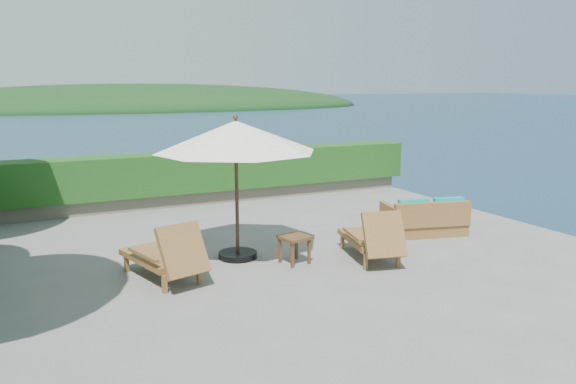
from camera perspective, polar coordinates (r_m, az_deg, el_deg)
name	(u,v)px	position (r m, az deg, el deg)	size (l,w,h in m)	color
ground	(292,262)	(9.95, 0.46, -7.15)	(12.00, 12.00, 0.00)	gray
foundation	(292,344)	(10.54, 0.44, -15.20)	(12.00, 12.00, 3.00)	#504840
offshore_island	(139,108)	(151.45, -14.87, 8.23)	(126.00, 57.60, 12.60)	black
planter_wall_far	(199,196)	(14.98, -9.08, -0.43)	(12.00, 0.60, 0.36)	slate
hedge_far	(198,171)	(14.86, -9.15, 2.10)	(12.40, 0.90, 1.00)	#1F4814
patio_umbrella	(236,138)	(9.81, -5.33, 5.50)	(3.27, 3.27, 2.57)	black
lounge_left	(166,255)	(9.16, -12.30, -6.27)	(1.14, 1.87, 1.01)	brown
lounge_right	(372,238)	(10.08, 8.57, -4.62)	(1.07, 1.81, 0.98)	brown
side_table	(294,241)	(9.79, 0.66, -4.98)	(0.54, 0.54, 0.50)	brown
wicker_loveseat	(425,220)	(12.01, 13.75, -2.75)	(1.82, 1.22, 0.82)	brown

